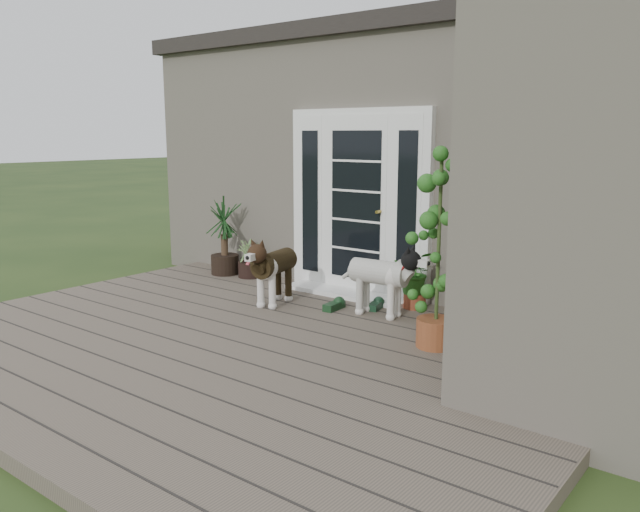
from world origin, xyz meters
The scene contains 16 objects.
deck centered at (0.00, 0.40, 0.06)m, with size 6.20×4.60×0.12m, color #6B5B4C.
house_main centered at (0.00, 4.65, 1.55)m, with size 7.40×4.00×3.10m, color #665E54.
roof_main centered at (0.00, 4.65, 3.20)m, with size 7.60×4.20×0.20m, color #2D2826.
house_wing centered at (2.90, 1.50, 1.55)m, with size 1.60×2.40×3.10m, color #665E54.
door_unit centered at (-0.20, 2.60, 1.19)m, with size 1.90×0.14×2.15m, color white.
door_step centered at (-0.20, 2.40, 0.14)m, with size 1.60×0.40×0.05m, color white.
brindle_dog centered at (-0.61, 1.59, 0.46)m, with size 0.35×0.81×0.68m, color #312512, non-canonical shape.
white_dog centered at (0.54, 1.92, 0.46)m, with size 0.35×0.81×0.67m, color white, non-canonical shape.
spider_plant centered at (-1.78, 2.40, 0.40)m, with size 0.53×0.53×0.56m, color #9FB36E, non-canonical shape.
yucca centered at (-2.18, 2.33, 0.63)m, with size 0.71×0.71×1.02m, color black, non-canonical shape.
herb_a centered at (0.69, 2.40, 0.40)m, with size 0.45×0.45×0.57m, color #2A5C1A.
herb_b centered at (1.75, 2.19, 0.39)m, with size 0.36×0.36×0.54m, color #234E16.
herb_c centered at (1.58, 2.35, 0.40)m, with size 0.36×0.36×0.57m, color #1F5618.
sapling centered at (1.48, 1.39, 1.03)m, with size 0.54×0.54×1.82m, color #2B661D, non-canonical shape.
clog_left centered at (0.39, 2.11, 0.17)m, with size 0.15×0.31×0.09m, color #13311D, non-canonical shape.
clog_right centered at (0.04, 1.81, 0.17)m, with size 0.16×0.33×0.10m, color black, non-canonical shape.
Camera 1 is at (3.98, -3.49, 1.98)m, focal length 35.62 mm.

